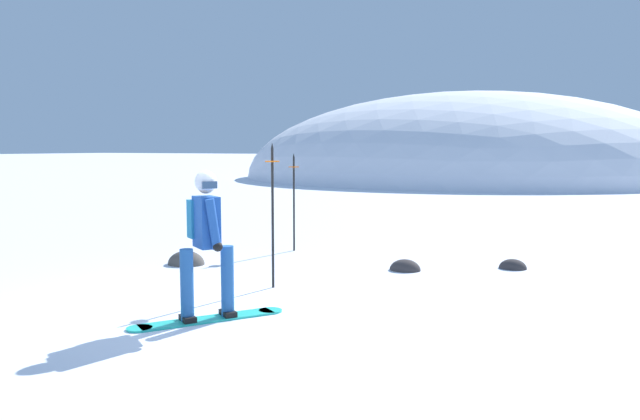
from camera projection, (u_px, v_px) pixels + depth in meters
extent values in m
plane|color=white|center=(218.00, 314.00, 7.54)|extent=(300.00, 300.00, 0.00)
ellipsoid|color=white|center=(467.00, 178.00, 39.82)|extent=(28.11, 25.30, 10.67)
cube|color=#23B7A3|center=(208.00, 319.00, 7.27)|extent=(1.13, 1.44, 0.02)
cylinder|color=#23B7A3|center=(270.00, 311.00, 7.65)|extent=(0.28, 0.28, 0.02)
cylinder|color=#23B7A3|center=(139.00, 329.00, 6.90)|extent=(0.28, 0.28, 0.02)
cube|color=black|center=(228.00, 313.00, 7.38)|extent=(0.29, 0.26, 0.06)
cube|color=black|center=(188.00, 318.00, 7.15)|extent=(0.29, 0.26, 0.06)
cylinder|color=#235699|center=(227.00, 281.00, 7.35)|extent=(0.15, 0.15, 0.82)
cylinder|color=#235699|center=(187.00, 285.00, 7.12)|extent=(0.15, 0.15, 0.82)
cube|color=#1E4C9E|center=(206.00, 222.00, 7.16)|extent=(0.42, 0.39, 0.58)
cylinder|color=#1E4C9E|center=(200.00, 220.00, 7.36)|extent=(0.18, 0.20, 0.57)
cylinder|color=#1E4C9E|center=(213.00, 224.00, 6.96)|extent=(0.18, 0.20, 0.57)
sphere|color=black|center=(203.00, 241.00, 7.42)|extent=(0.11, 0.11, 0.11)
sphere|color=black|center=(218.00, 247.00, 6.99)|extent=(0.11, 0.11, 0.11)
cube|color=teal|center=(201.00, 219.00, 7.33)|extent=(0.31, 0.33, 0.44)
cube|color=teal|center=(198.00, 224.00, 7.43)|extent=(0.16, 0.20, 0.20)
sphere|color=beige|center=(206.00, 184.00, 7.12)|extent=(0.21, 0.21, 0.21)
sphere|color=silver|center=(206.00, 182.00, 7.12)|extent=(0.25, 0.25, 0.25)
cube|color=navy|center=(210.00, 185.00, 7.01)|extent=(0.12, 0.16, 0.08)
cylinder|color=black|center=(294.00, 204.00, 12.07)|extent=(0.04, 0.04, 1.78)
cylinder|color=orange|center=(294.00, 167.00, 12.00)|extent=(0.20, 0.20, 0.02)
cone|color=black|center=(294.00, 155.00, 11.98)|extent=(0.04, 0.04, 0.08)
cylinder|color=black|center=(273.00, 219.00, 8.88)|extent=(0.04, 0.04, 1.96)
cylinder|color=orange|center=(272.00, 161.00, 8.80)|extent=(0.20, 0.20, 0.02)
cone|color=black|center=(272.00, 145.00, 8.78)|extent=(0.04, 0.04, 0.08)
ellipsoid|color=#383333|center=(513.00, 269.00, 10.36)|extent=(0.45, 0.38, 0.31)
ellipsoid|color=#4C4742|center=(186.00, 264.00, 10.74)|extent=(0.65, 0.55, 0.45)
ellipsoid|color=#383333|center=(405.00, 270.00, 10.22)|extent=(0.51, 0.43, 0.35)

